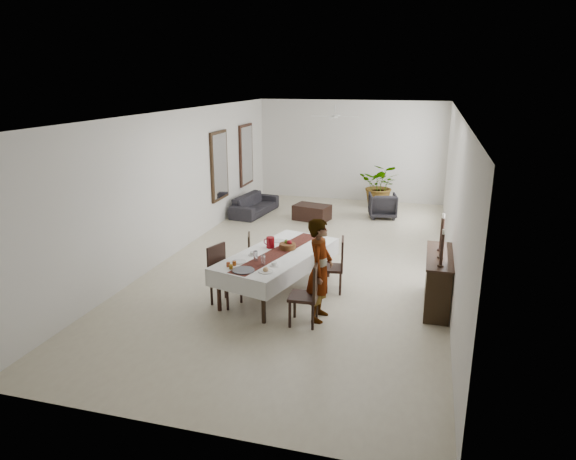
{
  "coord_description": "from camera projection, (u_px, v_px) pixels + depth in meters",
  "views": [
    {
      "loc": [
        2.48,
        -10.5,
        3.9
      ],
      "look_at": [
        -0.06,
        -1.34,
        1.05
      ],
      "focal_mm": 32.0,
      "sensor_mm": 36.0,
      "label": 1
    }
  ],
  "objects": [
    {
      "name": "fan_blade_e",
      "position": [
        348.0,
        117.0,
        13.29
      ],
      "size": [
        0.55,
        0.1,
        0.01
      ],
      "primitive_type": "cube",
      "color": "white",
      "rests_on": "fan_hub"
    },
    {
      "name": "wall_right",
      "position": [
        454.0,
        197.0,
        10.22
      ],
      "size": [
        0.02,
        12.0,
        3.2
      ],
      "primitive_type": "cube",
      "color": "silver",
      "rests_on": "floor"
    },
    {
      "name": "table_leg_fl",
      "position": [
        219.0,
        291.0,
        8.81
      ],
      "size": [
        0.09,
        0.09,
        0.73
      ],
      "primitive_type": "cylinder",
      "rotation": [
        0.0,
        0.0,
        -0.26
      ],
      "color": "black",
      "rests_on": "floor"
    },
    {
      "name": "fan_blade_w",
      "position": [
        321.0,
        116.0,
        13.47
      ],
      "size": [
        0.55,
        0.1,
        0.01
      ],
      "primitive_type": "cube",
      "color": "white",
      "rests_on": "fan_hub"
    },
    {
      "name": "candlestick_far_shaft",
      "position": [
        442.0,
        234.0,
        8.96
      ],
      "size": [
        0.05,
        0.05,
        0.56
      ],
      "primitive_type": "cylinder",
      "color": "black",
      "rests_on": "candlestick_far_base"
    },
    {
      "name": "chair_left_far_back",
      "position": [
        249.0,
        247.0,
        10.11
      ],
      "size": [
        0.16,
        0.39,
        0.51
      ],
      "primitive_type": "cube",
      "rotation": [
        0.0,
        0.0,
        -1.25
      ],
      "color": "black",
      "rests_on": "chair_left_far_seat"
    },
    {
      "name": "fan_blade_s",
      "position": [
        332.0,
        117.0,
        13.06
      ],
      "size": [
        0.1,
        0.55,
        0.01
      ],
      "primitive_type": "cube",
      "color": "silver",
      "rests_on": "fan_hub"
    },
    {
      "name": "sideboard_top",
      "position": [
        440.0,
        256.0,
        8.82
      ],
      "size": [
        0.45,
        1.6,
        0.03
      ],
      "primitive_type": "cube",
      "color": "black",
      "rests_on": "sideboard_body"
    },
    {
      "name": "wall_front",
      "position": [
        176.0,
        302.0,
        5.45
      ],
      "size": [
        6.0,
        0.02,
        3.2
      ],
      "primitive_type": "cube",
      "color": "silver",
      "rests_on": "floor"
    },
    {
      "name": "chair_right_near_leg_fr",
      "position": [
        317.0,
        307.0,
        8.52
      ],
      "size": [
        0.05,
        0.05,
        0.45
      ],
      "primitive_type": "cylinder",
      "rotation": [
        0.0,
        0.0,
        0.04
      ],
      "color": "black",
      "rests_on": "floor"
    },
    {
      "name": "plate_far_left",
      "position": [
        279.0,
        241.0,
        10.08
      ],
      "size": [
        0.25,
        0.25,
        0.02
      ],
      "primitive_type": "cylinder",
      "color": "silver",
      "rests_on": "tablecloth_top"
    },
    {
      "name": "chair_left_near_leg_fl",
      "position": [
        225.0,
        286.0,
        9.36
      ],
      "size": [
        0.06,
        0.06,
        0.45
      ],
      "primitive_type": "cylinder",
      "rotation": [
        0.0,
        0.0,
        -0.33
      ],
      "color": "black",
      "rests_on": "floor"
    },
    {
      "name": "chair_right_far_leg_fl",
      "position": [
        340.0,
        284.0,
        9.47
      ],
      "size": [
        0.05,
        0.05,
        0.44
      ],
      "primitive_type": "cylinder",
      "rotation": [
        0.0,
        0.0,
        0.15
      ],
      "color": "black",
      "rests_on": "floor"
    },
    {
      "name": "chair_left_far_leg_br",
      "position": [
        267.0,
        272.0,
        10.11
      ],
      "size": [
        0.05,
        0.05,
        0.39
      ],
      "primitive_type": "cylinder",
      "rotation": [
        0.0,
        0.0,
        0.32
      ],
      "color": "black",
      "rests_on": "floor"
    },
    {
      "name": "coffee_table",
      "position": [
        312.0,
        212.0,
        14.5
      ],
      "size": [
        1.08,
        0.84,
        0.43
      ],
      "primitive_type": "cube",
      "rotation": [
        0.0,
        0.0,
        -0.23
      ],
      "color": "black",
      "rests_on": "floor"
    },
    {
      "name": "serving_tray",
      "position": [
        243.0,
        270.0,
        8.54
      ],
      "size": [
        0.38,
        0.38,
        0.02
      ],
      "primitive_type": "cylinder",
      "color": "#424347",
      "rests_on": "tablecloth_top"
    },
    {
      "name": "wine_glass_mid",
      "position": [
        256.0,
        256.0,
        9.0
      ],
      "size": [
        0.07,
        0.07,
        0.18
      ],
      "primitive_type": "cylinder",
      "color": "silver",
      "rests_on": "tablecloth_top"
    },
    {
      "name": "tablecloth_top",
      "position": [
        278.0,
        253.0,
        9.45
      ],
      "size": [
        1.89,
        2.92,
        0.01
      ],
      "primitive_type": "cube",
      "rotation": [
        0.0,
        0.0,
        -0.26
      ],
      "color": "white",
      "rests_on": "dining_table_top"
    },
    {
      "name": "teacup_right",
      "position": [
        274.0,
        264.0,
        8.77
      ],
      "size": [
        0.09,
        0.09,
        0.06
      ],
      "primitive_type": "cylinder",
      "color": "white",
      "rests_on": "saucer_right"
    },
    {
      "name": "fan_blade_n",
      "position": [
        337.0,
        116.0,
        13.7
      ],
      "size": [
        0.1,
        0.55,
        0.01
      ],
      "primitive_type": "cube",
      "color": "white",
      "rests_on": "fan_hub"
    },
    {
      "name": "fruit_red",
      "position": [
        289.0,
        242.0,
        9.6
      ],
      "size": [
        0.09,
        0.09,
        0.09
      ],
      "primitive_type": "sphere",
      "color": "maroon",
      "rests_on": "fruit_basket"
    },
    {
      "name": "chair_left_far_leg_fl",
      "position": [
        251.0,
        267.0,
        10.4
      ],
      "size": [
        0.05,
        0.05,
        0.39
      ],
      "primitive_type": "cylinder",
      "rotation": [
        0.0,
        0.0,
        0.32
      ],
      "color": "black",
      "rests_on": "floor"
    },
    {
      "name": "chair_right_near_leg_br",
      "position": [
        295.0,
        305.0,
        8.6
      ],
      "size": [
        0.05,
        0.05,
        0.45
      ],
      "primitive_type": "cylinder",
      "rotation": [
        0.0,
        0.0,
        0.04
      ],
      "color": "black",
      "rests_on": "floor"
    },
    {
      "name": "mirror_frame_near",
      "position": [
        219.0,
        166.0,
        13.77
      ],
      "size": [
        0.06,
        1.05,
        1.85
      ],
      "primitive_type": "cube",
      "color": "black",
      "rests_on": "wall_left"
    },
    {
      "name": "sideboard_body",
      "position": [
        438.0,
        282.0,
        8.96
      ],
      "size": [
        0.41,
        1.54,
        0.92
      ],
      "primitive_type": "cube",
      "color": "black",
      "rests_on": "floor"
    },
    {
      "name": "mirror_glass_near",
      "position": [
        220.0,
        166.0,
        13.76
      ],
      "size": [
        0.01,
        0.9,
        1.7
      ],
      "primitive_type": "cube",
      "color": "silver",
      "rests_on": "mirror_frame_near"
    },
    {
      "name": "mirror_frame_far",
      "position": [
        246.0,
        155.0,
        15.71
      ],
      "size": [
        0.06,
        1.05,
        1.85
      ],
      "primitive_type": "cube",
      "color": "black",
      "rests_on": "wall_left"
    },
    {
      "name": "chair_left_near_seat",
      "position": [
        226.0,
        279.0,
        9.04
      ],
      "size": [
        0.57,
        0.57,
        0.05
      ],
      "primitive_type": "cube",
      "rotation": [
        0.0,
        0.0,
        -1.9
      ],
      "color": "black",
      "rests_on": "chair_left_near_leg_fl"
    },
    {
      "name": "candlestick_near_base",
      "position": [
        440.0,
        265.0,
        8.29
      ],
      "size": [
        0.1,
        0.1,
        0.03
      ],
      "primitive_type": "cylinder",
      "color": "black",
      "rests_on": "sideboard_top"
    },
    {
      "name": "jam_jar_a",
      "position": [
        231.0,
        267.0,
        8.62
      ],
      "size": [
        0.07,
        0.07,
        0.08
      ],
      "primitive_type": "cylinder",
      "color": "#885A13",
      "rests_on": "tablecloth_top"
    },
    {
      "name": "chair_right_far_leg_br",
      "position": [
        322.0,
        276.0,
        9.86
      ],
      "size": [
        0.05,
        0.05,
        0.44
      ],
      "primitive_type": "cylinder",
      "rotation": [
        0.0,
        0.0,
        0.15
      ],
      "color": "black",
      "rests_on": "floor"
    },
    {
      "name": "candlestick_near_shaft",
      "position": [
        442.0,
        250.0,
        8.21
      ],
      "size": [
        0.05,
        0.05,
        0.51
      ],
      "primitive_type": "cylinder",
      "color": "black",
      "rests_on": "candlestick_near_base"
    },
    {
      "name": "wine_glass_near",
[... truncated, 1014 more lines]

